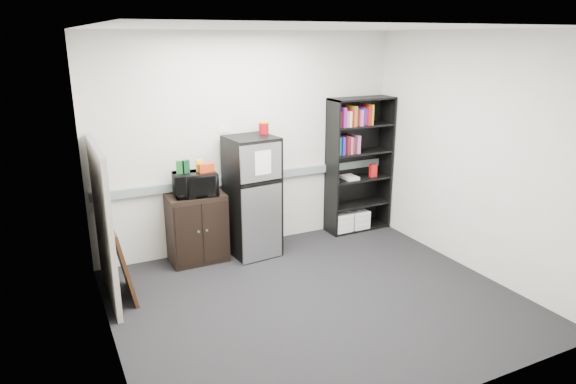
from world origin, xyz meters
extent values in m
plane|color=black|center=(0.00, 0.00, 0.00)|extent=(4.00, 4.00, 0.00)
cube|color=silver|center=(0.00, 1.75, 1.35)|extent=(4.00, 0.02, 2.70)
cube|color=silver|center=(2.00, 0.00, 1.35)|extent=(0.02, 3.50, 2.70)
cube|color=silver|center=(-2.00, 0.00, 1.35)|extent=(0.02, 3.50, 2.70)
cube|color=white|center=(0.00, 0.00, 2.70)|extent=(4.00, 3.50, 0.02)
cube|color=gray|center=(0.00, 1.72, 0.90)|extent=(3.92, 0.05, 0.10)
cube|color=white|center=(-0.35, 1.74, 1.55)|extent=(0.14, 0.00, 0.10)
cube|color=black|center=(1.09, 1.56, 0.93)|extent=(0.02, 0.34, 1.85)
cube|color=black|center=(1.97, 1.56, 0.93)|extent=(0.02, 0.34, 1.85)
cube|color=black|center=(1.53, 1.72, 0.93)|extent=(0.90, 0.02, 1.85)
cube|color=black|center=(1.53, 1.56, 1.84)|extent=(0.90, 0.34, 0.02)
cube|color=black|center=(1.53, 1.56, 0.02)|extent=(0.85, 0.32, 0.03)
cube|color=black|center=(1.53, 1.56, 0.37)|extent=(0.85, 0.32, 0.03)
cube|color=black|center=(1.53, 1.56, 0.74)|extent=(0.85, 0.32, 0.02)
cube|color=black|center=(1.53, 1.56, 1.11)|extent=(0.85, 0.32, 0.02)
cube|color=black|center=(1.53, 1.56, 1.48)|extent=(0.85, 0.32, 0.02)
cube|color=white|center=(1.25, 1.55, 0.16)|extent=(0.25, 0.30, 0.25)
cube|color=white|center=(1.53, 1.55, 0.16)|extent=(0.25, 0.30, 0.25)
cube|color=#9F9A8D|center=(-1.90, 1.08, 0.80)|extent=(0.05, 1.30, 1.60)
cube|color=#B2B2B7|center=(-1.90, 1.08, 1.61)|extent=(0.06, 1.30, 0.02)
cube|color=black|center=(-0.81, 1.50, 0.42)|extent=(0.67, 0.42, 0.84)
cube|color=black|center=(-0.97, 1.29, 0.42)|extent=(0.31, 0.01, 0.74)
cube|color=black|center=(-0.65, 1.29, 0.42)|extent=(0.31, 0.01, 0.74)
cylinder|color=#B2B2B7|center=(-0.86, 1.28, 0.46)|extent=(0.02, 0.02, 0.02)
cylinder|color=#B2B2B7|center=(-0.76, 1.28, 0.46)|extent=(0.02, 0.02, 0.02)
imported|color=black|center=(-0.81, 1.48, 0.98)|extent=(0.52, 0.38, 0.27)
cube|color=#17501F|center=(-0.97, 1.52, 1.19)|extent=(0.08, 0.06, 0.15)
cube|color=#0B331B|center=(-0.89, 1.52, 1.19)|extent=(0.08, 0.06, 0.15)
cube|color=yellow|center=(-0.74, 1.52, 1.18)|extent=(0.07, 0.05, 0.14)
cube|color=#C03713|center=(-0.67, 1.47, 1.16)|extent=(0.19, 0.11, 0.10)
cube|color=black|center=(-0.12, 1.43, 0.73)|extent=(0.61, 0.61, 1.47)
cube|color=#B1B1B6|center=(-0.12, 1.14, 1.23)|extent=(0.53, 0.07, 0.44)
cube|color=#B1B1B6|center=(-0.12, 1.14, 0.48)|extent=(0.53, 0.07, 0.94)
cube|color=black|center=(-0.12, 1.13, 0.98)|extent=(0.53, 0.06, 0.03)
cube|color=white|center=(-0.10, 1.13, 1.23)|extent=(0.21, 0.02, 0.28)
cube|color=black|center=(-0.12, 1.43, 1.48)|extent=(0.61, 0.61, 0.02)
cylinder|color=#990711|center=(0.10, 1.55, 1.56)|extent=(0.12, 0.12, 0.15)
cylinder|color=gold|center=(0.10, 1.55, 1.65)|extent=(0.12, 0.12, 0.02)
cube|color=black|center=(-1.77, 0.96, 0.40)|extent=(0.18, 0.63, 0.80)
cube|color=silver|center=(-1.75, 0.96, 0.40)|extent=(0.13, 0.54, 0.68)
camera|label=1|loc=(-2.38, -4.15, 2.63)|focal=32.00mm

